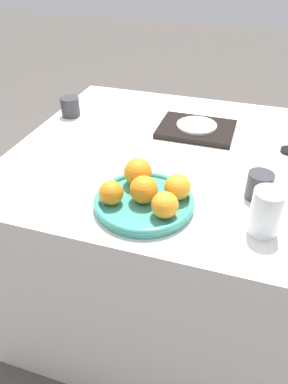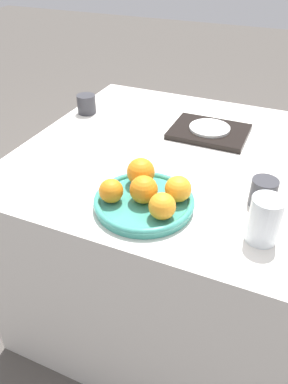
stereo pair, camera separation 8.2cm
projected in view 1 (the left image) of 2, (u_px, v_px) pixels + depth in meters
ground_plane at (167, 297)px, 1.75m from camera, size 12.00×12.00×0.00m
table at (170, 235)px, 1.53m from camera, size 1.11×1.03×0.78m
fruit_platter at (144, 202)px, 1.03m from camera, size 0.28×0.28×0.03m
orange_0 at (144, 190)px, 1.01m from camera, size 0.08×0.08×0.08m
orange_1 at (138, 172)px, 1.07m from camera, size 0.08×0.08×0.08m
orange_2 at (165, 205)px, 0.96m from camera, size 0.07×0.07×0.07m
orange_3 at (178, 187)px, 1.02m from camera, size 0.07×0.07×0.07m
orange_4 at (111, 193)px, 1.00m from camera, size 0.07×0.07×0.07m
water_glass at (266, 212)px, 0.92m from camera, size 0.08×0.08×0.12m
serving_tray at (196, 129)px, 1.42m from camera, size 0.28×0.22×0.02m
side_plate at (197, 125)px, 1.41m from camera, size 0.15×0.15×0.01m
cup_1 at (70, 107)px, 1.52m from camera, size 0.08×0.08×0.08m
cup_2 at (259, 186)px, 1.06m from camera, size 0.07×0.07×0.08m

